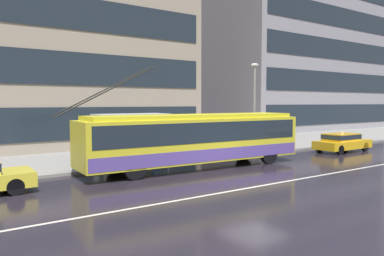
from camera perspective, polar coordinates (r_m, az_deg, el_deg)
The scene contains 10 objects.
ground_plane at distance 16.81m, azimuth 9.25°, elevation -7.70°, with size 160.00×160.00×0.00m, color #25212B.
sidewalk_slab at distance 25.18m, azimuth -7.21°, elevation -3.65°, with size 80.00×10.00×0.14m, color gray.
lane_centre_line at distance 15.99m, azimuth 12.26°, elevation -8.34°, with size 72.00×0.14×0.01m, color silver.
trolleybus at distance 19.15m, azimuth 0.61°, elevation -1.59°, with size 13.13×2.90×5.09m.
taxi_ahead_of_bus at distance 27.56m, azimuth 21.99°, elevation -1.93°, with size 4.42×1.79×1.39m.
bus_shelter at distance 21.16m, azimuth -9.51°, elevation 0.49°, with size 4.07×1.88×2.61m.
pedestrian_at_shelter at distance 21.17m, azimuth -9.14°, elevation -0.41°, with size 1.47×1.47×2.05m.
pedestrian_approaching_curb at distance 21.13m, azimuth -5.83°, elevation -0.70°, with size 0.95×0.95×1.97m.
street_lamp at distance 25.32m, azimuth 9.53°, elevation 4.50°, with size 0.60×0.32×5.85m.
office_tower_corner_right at distance 49.99m, azimuth 15.75°, elevation 10.86°, with size 23.92×11.54×19.07m.
Camera 1 is at (-11.40, -11.89, 3.37)m, focal length 34.83 mm.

